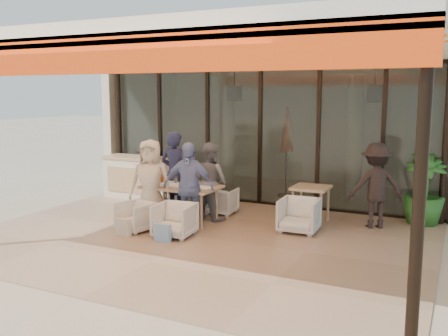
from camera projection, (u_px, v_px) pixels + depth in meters
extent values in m
plane|color=#C6B293|center=(197.00, 238.00, 8.94)|extent=(70.00, 70.00, 0.00)
cube|color=tan|center=(197.00, 237.00, 8.94)|extent=(8.00, 6.00, 0.01)
cube|color=silver|center=(196.00, 50.00, 8.44)|extent=(8.00, 6.00, 0.20)
cube|color=#FC450D|center=(74.00, 55.00, 5.87)|extent=(8.00, 0.12, 0.45)
cube|color=orange|center=(111.00, 49.00, 6.47)|extent=(8.00, 1.50, 0.06)
cylinder|color=black|center=(419.00, 204.00, 4.46)|extent=(0.12, 0.12, 3.20)
cylinder|color=black|center=(120.00, 130.00, 12.94)|extent=(0.12, 0.12, 3.20)
cylinder|color=black|center=(446.00, 144.00, 9.58)|extent=(0.12, 0.12, 3.20)
cube|color=#9EADA3|center=(260.00, 136.00, 11.37)|extent=(8.00, 0.03, 3.20)
cube|color=black|center=(260.00, 203.00, 11.60)|extent=(8.00, 0.10, 0.08)
cube|color=black|center=(261.00, 66.00, 11.13)|extent=(8.00, 0.10, 0.08)
cube|color=black|center=(119.00, 130.00, 13.09)|extent=(0.08, 0.10, 3.20)
cube|color=black|center=(160.00, 132.00, 12.53)|extent=(0.08, 0.10, 3.20)
cube|color=black|center=(208.00, 134.00, 11.95)|extent=(0.08, 0.10, 3.20)
cube|color=black|center=(260.00, 136.00, 11.37)|extent=(0.08, 0.10, 3.20)
cube|color=black|center=(318.00, 138.00, 10.78)|extent=(0.08, 0.10, 3.20)
cube|color=black|center=(383.00, 141.00, 10.20)|extent=(0.08, 0.10, 3.20)
cube|color=silver|center=(305.00, 123.00, 14.46)|extent=(9.00, 0.25, 3.40)
cube|color=silver|center=(145.00, 122.00, 14.81)|extent=(0.25, 3.50, 3.40)
cube|color=silver|center=(287.00, 60.00, 12.65)|extent=(9.00, 3.50, 0.25)
cube|color=tan|center=(284.00, 191.00, 13.16)|extent=(8.00, 3.50, 0.02)
cylinder|color=silver|center=(227.00, 133.00, 13.49)|extent=(0.40, 0.40, 3.00)
cylinder|color=silver|center=(354.00, 137.00, 12.03)|extent=(0.40, 0.40, 3.00)
cylinder|color=black|center=(235.00, 76.00, 12.74)|extent=(0.03, 0.03, 0.70)
cube|color=black|center=(235.00, 93.00, 12.81)|extent=(0.30, 0.30, 0.40)
sphere|color=#FFBF72|center=(235.00, 93.00, 12.81)|extent=(0.18, 0.18, 0.18)
cylinder|color=black|center=(376.00, 73.00, 11.23)|extent=(0.03, 0.03, 0.70)
cube|color=black|center=(375.00, 94.00, 11.30)|extent=(0.30, 0.30, 0.40)
sphere|color=#FFBF72|center=(375.00, 94.00, 11.30)|extent=(0.18, 0.18, 0.18)
cylinder|color=black|center=(286.00, 195.00, 12.36)|extent=(0.40, 0.40, 0.05)
cylinder|color=black|center=(287.00, 155.00, 12.21)|extent=(0.04, 0.04, 2.10)
cone|color=#EC5214|center=(287.00, 129.00, 12.11)|extent=(0.32, 0.32, 1.10)
cube|color=silver|center=(141.00, 179.00, 12.14)|extent=(1.80, 0.60, 1.00)
cube|color=tan|center=(140.00, 158.00, 12.06)|extent=(1.85, 0.65, 0.06)
cube|color=tan|center=(133.00, 181.00, 11.86)|extent=(1.50, 0.02, 0.60)
cube|color=tan|center=(181.00, 187.00, 9.91)|extent=(1.50, 0.90, 0.05)
cube|color=white|center=(181.00, 186.00, 9.90)|extent=(1.30, 0.35, 0.01)
cylinder|color=tan|center=(147.00, 205.00, 9.95)|extent=(0.06, 0.06, 0.70)
cylinder|color=tan|center=(201.00, 212.00, 9.41)|extent=(0.06, 0.06, 0.70)
cylinder|color=tan|center=(164.00, 199.00, 10.51)|extent=(0.06, 0.06, 0.70)
cylinder|color=tan|center=(216.00, 205.00, 9.98)|extent=(0.06, 0.06, 0.70)
cylinder|color=white|center=(158.00, 182.00, 9.95)|extent=(0.06, 0.06, 0.11)
cylinder|color=white|center=(176.00, 180.00, 10.18)|extent=(0.06, 0.06, 0.11)
cylinder|color=white|center=(181.00, 184.00, 9.78)|extent=(0.06, 0.06, 0.11)
cylinder|color=white|center=(199.00, 182.00, 9.92)|extent=(0.06, 0.06, 0.11)
cylinder|color=white|center=(198.00, 186.00, 9.50)|extent=(0.06, 0.06, 0.11)
cylinder|color=white|center=(159.00, 180.00, 10.18)|extent=(0.06, 0.06, 0.11)
cylinder|color=#9C4216|center=(162.00, 178.00, 10.26)|extent=(0.07, 0.07, 0.16)
cylinder|color=black|center=(184.00, 179.00, 10.18)|extent=(0.09, 0.09, 0.17)
cylinder|color=black|center=(184.00, 174.00, 10.17)|extent=(0.10, 0.10, 0.01)
cylinder|color=white|center=(154.00, 186.00, 9.83)|extent=(0.22, 0.22, 0.01)
cylinder|color=white|center=(194.00, 190.00, 9.44)|extent=(0.22, 0.22, 0.01)
cylinder|color=white|center=(171.00, 181.00, 10.38)|extent=(0.22, 0.22, 0.01)
cylinder|color=white|center=(209.00, 184.00, 9.99)|extent=(0.22, 0.22, 0.01)
imported|color=silver|center=(187.00, 194.00, 10.99)|extent=(0.74, 0.70, 0.71)
imported|color=silver|center=(221.00, 200.00, 10.63)|extent=(0.64, 0.60, 0.62)
imported|color=silver|center=(136.00, 215.00, 9.30)|extent=(0.72, 0.69, 0.62)
imported|color=silver|center=(175.00, 219.00, 8.94)|extent=(0.72, 0.68, 0.68)
imported|color=#1B1E3C|center=(175.00, 174.00, 10.46)|extent=(0.66, 0.45, 1.78)
imported|color=slate|center=(210.00, 181.00, 10.11)|extent=(0.93, 0.82, 1.59)
imported|color=beige|center=(151.00, 183.00, 9.67)|extent=(0.95, 0.76, 1.69)
imported|color=#7081BA|center=(188.00, 187.00, 9.31)|extent=(1.04, 0.60, 1.67)
cube|color=silver|center=(123.00, 228.00, 8.97)|extent=(0.30, 0.10, 0.34)
cube|color=#99BFD8|center=(163.00, 233.00, 8.61)|extent=(0.30, 0.10, 0.34)
cube|color=tan|center=(311.00, 188.00, 9.83)|extent=(0.70, 0.70, 0.05)
cylinder|color=tan|center=(293.00, 208.00, 9.75)|extent=(0.05, 0.05, 0.70)
cylinder|color=tan|center=(321.00, 210.00, 9.51)|extent=(0.05, 0.05, 0.70)
cylinder|color=tan|center=(301.00, 202.00, 10.25)|extent=(0.05, 0.05, 0.70)
cylinder|color=tan|center=(328.00, 205.00, 10.01)|extent=(0.05, 0.05, 0.70)
imported|color=silver|center=(299.00, 214.00, 9.21)|extent=(0.72, 0.68, 0.71)
imported|color=black|center=(376.00, 186.00, 9.45)|extent=(1.22, 1.02, 1.65)
imported|color=#1E5919|center=(424.00, 190.00, 9.70)|extent=(0.94, 0.94, 1.41)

